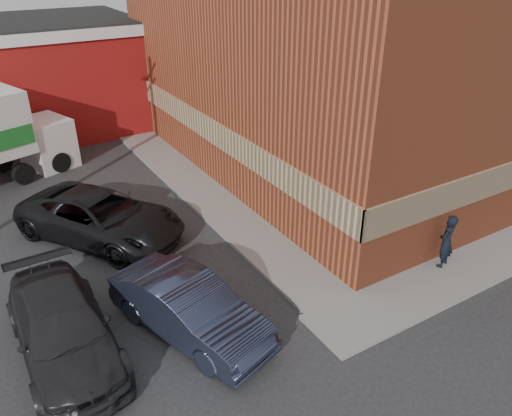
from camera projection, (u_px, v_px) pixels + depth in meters
ground at (314, 313)px, 13.68m from camera, size 90.00×90.00×0.00m
brick_building at (350, 51)px, 22.14m from camera, size 14.25×18.25×9.36m
sidewalk_south at (512, 249)px, 16.41m from camera, size 16.00×1.80×0.12m
sidewalk_west at (194, 185)px, 20.71m from camera, size 1.80×18.00×0.12m
man at (447, 241)px, 15.08m from camera, size 0.73×0.59×1.72m
sedan at (189, 308)px, 12.65m from camera, size 3.05×5.00×1.56m
suv_a at (101, 217)px, 16.78m from camera, size 5.42×6.35×1.62m
suv_b at (63, 329)px, 12.01m from camera, size 2.17×5.21×1.50m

